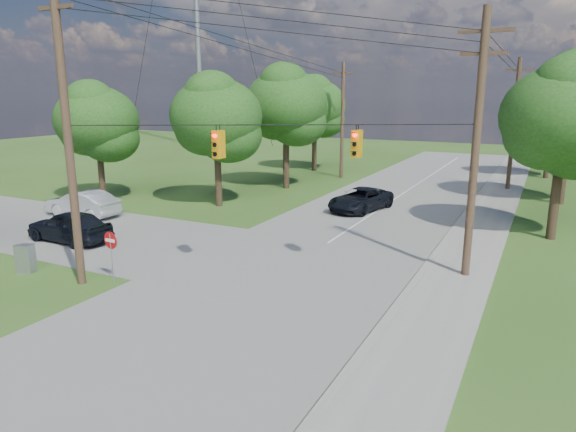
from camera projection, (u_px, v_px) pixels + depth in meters
The scene contains 21 objects.
ground at pixel (167, 308), 18.03m from camera, with size 140.00×140.00×0.00m, color #30521B.
main_road at pixel (282, 273), 21.50m from camera, with size 10.00×100.00×0.03m, color gray.
sidewalk_east at pixel (447, 300), 18.54m from camera, with size 2.60×100.00×0.12m, color #9B9A91.
pole_sw at pixel (67, 125), 18.96m from camera, with size 2.00×0.32×12.00m.
pole_ne at pixel (476, 143), 19.81m from camera, with size 2.00×0.32×10.50m.
pole_north_e at pixel (514, 124), 38.99m from camera, with size 2.00×0.32×10.00m.
pole_north_w at pixel (342, 120), 45.09m from camera, with size 2.00×0.32×10.00m.
power_lines at pixel (334, 56), 25.28m from camera, with size 13.93×29.62×4.93m.
traffic_signals at pixel (288, 144), 19.49m from camera, with size 4.91×3.27×1.05m.
tree_w_near at pixel (216, 116), 33.20m from camera, with size 6.00×6.00×8.40m.
tree_w_mid at pixel (286, 104), 39.56m from camera, with size 6.40×6.40×9.22m.
tree_w_far at pixel (315, 106), 49.19m from camera, with size 6.00×6.00×8.73m.
tree_e_near at pixel (565, 117), 25.22m from camera, with size 6.20×6.20×8.81m.
tree_e_mid at pixel (572, 101), 33.53m from camera, with size 6.60×6.60×9.64m.
tree_e_far at pixel (553, 111), 44.61m from camera, with size 5.80×5.80×8.32m.
tree_cross_n at pixel (97, 121), 34.62m from camera, with size 5.60×5.60×7.91m.
car_cross_dark at pixel (69, 226), 25.91m from camera, with size 1.91×4.75×1.62m, color black.
car_cross_silver at pixel (83, 204), 31.27m from camera, with size 1.69×4.84×1.59m, color silver.
car_main_north at pixel (361, 199), 32.95m from camera, with size 2.37×5.14×1.43m, color black.
control_cabinet at pixel (25, 259), 21.49m from camera, with size 0.67×0.49×1.22m, color #929698.
do_not_enter_sign at pixel (111, 245), 20.08m from camera, with size 0.70×0.11×2.11m.
Camera 1 is at (11.39, -13.06, 7.32)m, focal length 32.00 mm.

